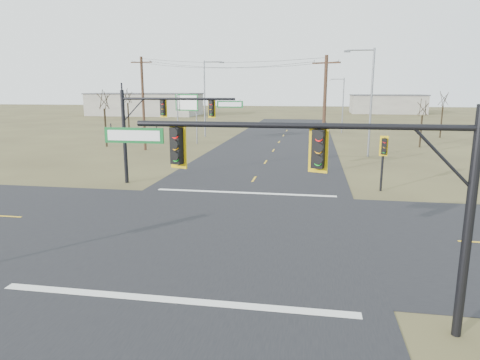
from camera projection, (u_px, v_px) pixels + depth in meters
name	position (u px, v px, depth m)	size (l,w,h in m)	color
ground	(221.00, 229.00, 21.20)	(320.00, 320.00, 0.00)	brown
road_ew	(221.00, 228.00, 21.20)	(160.00, 14.00, 0.02)	black
road_ns	(221.00, 228.00, 21.19)	(14.00, 160.00, 0.02)	black
stop_bar_near	(173.00, 300.00, 13.96)	(12.00, 0.40, 0.01)	silver
stop_bar_far	(245.00, 193.00, 28.42)	(12.00, 0.40, 0.01)	silver
mast_arm_near	(320.00, 167.00, 11.70)	(10.33, 0.56, 6.40)	black
mast_arm_far	(164.00, 117.00, 30.12)	(8.83, 0.50, 6.72)	black
pedestal_signal_ne	(384.00, 150.00, 28.34)	(0.65, 0.55, 3.78)	black
utility_pole_near	(324.00, 113.00, 34.28)	(2.18, 0.95, 9.40)	#442B1D
utility_pole_far	(143.00, 103.00, 47.57)	(2.51, 0.31, 10.26)	#442B1D
highway_sign	(187.00, 109.00, 53.61)	(3.19, 0.98, 6.18)	slate
streetlight_a	(369.00, 97.00, 42.59)	(3.00, 0.37, 10.73)	slate
streetlight_b	(342.00, 102.00, 66.60)	(2.38, 0.30, 8.51)	slate
streetlight_c	(206.00, 95.00, 61.06)	(3.00, 0.33, 10.75)	slate
bare_tree_a	(104.00, 99.00, 50.43)	(3.37, 3.37, 7.10)	black
bare_tree_b	(127.00, 96.00, 64.03)	(3.12, 3.12, 7.28)	black
bare_tree_c	(423.00, 107.00, 49.96)	(3.25, 3.25, 6.01)	black
bare_tree_d	(444.00, 98.00, 59.83)	(3.06, 3.06, 6.87)	black
warehouse_left	(146.00, 105.00, 113.99)	(28.00, 14.00, 5.50)	#A5A192
warehouse_mid	(387.00, 104.00, 122.62)	(20.00, 12.00, 5.00)	#A5A192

